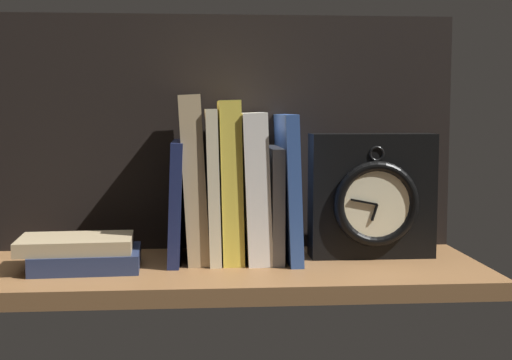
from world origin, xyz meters
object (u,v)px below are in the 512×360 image
at_px(book_tan_shortstories, 195,178).
at_px(book_yellow_seinlanguage, 231,180).
at_px(book_gray_chess, 274,203).
at_px(book_stack_side, 82,253).
at_px(book_white_catcher, 254,186).
at_px(book_blue_modern, 288,187).
at_px(book_cream_twain, 213,185).
at_px(framed_clock, 372,197).
at_px(book_navy_bierce, 177,201).

bearing_deg(book_tan_shortstories, book_yellow_seinlanguage, 0.00).
xyz_separation_m(book_gray_chess, book_stack_side, (-0.28, -0.05, -0.06)).
height_order(book_white_catcher, book_blue_modern, book_white_catcher).
height_order(book_tan_shortstories, book_white_catcher, book_tan_shortstories).
bearing_deg(book_yellow_seinlanguage, book_gray_chess, 0.00).
distance_m(book_cream_twain, framed_clock, 0.25).
relative_size(book_cream_twain, framed_clock, 1.20).
distance_m(book_gray_chess, framed_clock, 0.15).
relative_size(book_yellow_seinlanguage, book_gray_chess, 1.41).
distance_m(book_white_catcher, framed_clock, 0.18).
xyz_separation_m(book_white_catcher, framed_clock, (0.18, -0.01, -0.02)).
xyz_separation_m(book_cream_twain, book_white_catcher, (0.06, 0.00, -0.00)).
bearing_deg(book_white_catcher, book_navy_bierce, 180.00).
bearing_deg(book_stack_side, book_white_catcher, 12.09).
bearing_deg(book_stack_side, book_gray_chess, 10.84).
height_order(book_cream_twain, book_white_catcher, book_cream_twain).
bearing_deg(book_yellow_seinlanguage, book_white_catcher, 0.00).
xyz_separation_m(book_white_catcher, book_blue_modern, (0.05, 0.00, -0.00)).
distance_m(book_navy_bierce, book_stack_side, 0.16).
distance_m(book_cream_twain, book_gray_chess, 0.10).
height_order(book_blue_modern, book_stack_side, book_blue_modern).
distance_m(book_yellow_seinlanguage, book_blue_modern, 0.09).
bearing_deg(book_stack_side, book_navy_bierce, 22.03).
xyz_separation_m(book_tan_shortstories, book_blue_modern, (0.14, 0.00, -0.01)).
distance_m(book_cream_twain, book_white_catcher, 0.06).
bearing_deg(book_stack_side, book_yellow_seinlanguage, 14.05).
height_order(book_navy_bierce, book_cream_twain, book_cream_twain).
relative_size(book_yellow_seinlanguage, book_blue_modern, 1.09).
bearing_deg(framed_clock, book_tan_shortstories, 178.71).
bearing_deg(book_white_catcher, book_cream_twain, 180.00).
xyz_separation_m(book_tan_shortstories, book_stack_side, (-0.16, -0.05, -0.10)).
height_order(book_navy_bierce, book_white_catcher, book_white_catcher).
bearing_deg(book_gray_chess, book_yellow_seinlanguage, 180.00).
xyz_separation_m(book_cream_twain, book_gray_chess, (0.09, 0.00, -0.03)).
bearing_deg(book_cream_twain, book_white_catcher, 0.00).
bearing_deg(book_gray_chess, book_cream_twain, 180.00).
distance_m(book_tan_shortstories, book_cream_twain, 0.03).
xyz_separation_m(book_yellow_seinlanguage, book_blue_modern, (0.09, 0.00, -0.01)).
distance_m(book_cream_twain, book_blue_modern, 0.12).
relative_size(book_cream_twain, book_white_catcher, 1.03).
distance_m(book_tan_shortstories, framed_clock, 0.28).
xyz_separation_m(framed_clock, book_stack_side, (-0.44, -0.05, -0.07)).
distance_m(book_tan_shortstories, book_yellow_seinlanguage, 0.06).
xyz_separation_m(book_cream_twain, book_blue_modern, (0.12, 0.00, -0.00)).
bearing_deg(book_cream_twain, book_blue_modern, 0.00).
xyz_separation_m(book_navy_bierce, framed_clock, (0.30, -0.01, 0.00)).
distance_m(book_navy_bierce, book_yellow_seinlanguage, 0.09).
height_order(book_gray_chess, framed_clock, framed_clock).
bearing_deg(book_blue_modern, book_stack_side, -169.92).
bearing_deg(book_tan_shortstories, book_gray_chess, 0.00).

